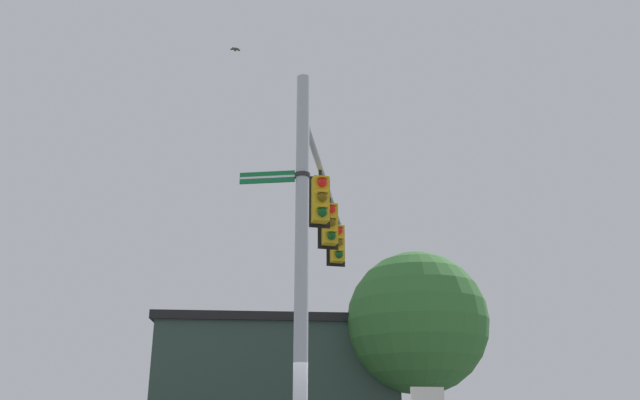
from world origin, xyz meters
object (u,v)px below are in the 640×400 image
Objects in this scene: traffic_light_mid_inner at (330,224)px; street_name_sign at (284,177)px; traffic_light_mid_outer at (337,244)px; bird_flying at (235,49)px; traffic_light_nearest_pole at (320,199)px.

traffic_light_mid_inner is 4.55m from street_name_sign.
traffic_light_mid_outer reaches higher than street_name_sign.
bird_flying reaches higher than street_name_sign.
traffic_light_mid_outer is 5.11× the size of bird_flying.
street_name_sign is at bearing 65.13° from traffic_light_mid_outer.
traffic_light_mid_inner is at bearing 68.26° from traffic_light_mid_outer.
bird_flying is at bearing -40.83° from traffic_light_nearest_pole.
traffic_light_mid_inner is 1.92m from traffic_light_mid_outer.
traffic_light_nearest_pole is 5.11× the size of bird_flying.
traffic_light_mid_outer is at bearing -111.74° from traffic_light_mid_inner.
traffic_light_mid_outer is at bearing -150.14° from bird_flying.
bird_flying is (3.34, 1.92, 4.62)m from traffic_light_mid_outer.
traffic_light_nearest_pole is 1.00× the size of traffic_light_mid_outer.
traffic_light_nearest_pole is at bearing 139.17° from bird_flying.
traffic_light_mid_inner is (-0.71, -1.79, 0.00)m from traffic_light_nearest_pole.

